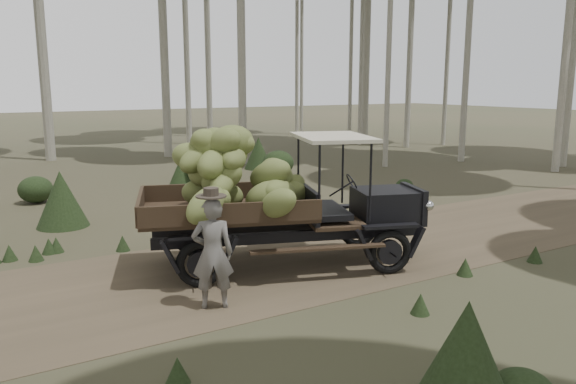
# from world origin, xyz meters

# --- Properties ---
(ground) EXTENTS (120.00, 120.00, 0.00)m
(ground) POSITION_xyz_m (0.00, 0.00, 0.00)
(ground) COLOR #473D2B
(ground) RESTS_ON ground
(dirt_track) EXTENTS (70.00, 4.00, 0.01)m
(dirt_track) POSITION_xyz_m (0.00, 0.00, 0.00)
(dirt_track) COLOR brown
(dirt_track) RESTS_ON ground
(banana_truck) EXTENTS (5.16, 3.15, 2.52)m
(banana_truck) POSITION_xyz_m (-0.15, -0.03, 1.47)
(banana_truck) COLOR black
(banana_truck) RESTS_ON ground
(farmer) EXTENTS (0.69, 0.58, 1.74)m
(farmer) POSITION_xyz_m (-1.50, -1.27, 0.82)
(farmer) COLOR #615D59
(farmer) RESTS_ON ground
(undergrowth) EXTENTS (22.76, 20.21, 1.37)m
(undergrowth) POSITION_xyz_m (-0.26, 0.73, 0.55)
(undergrowth) COLOR #233319
(undergrowth) RESTS_ON ground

